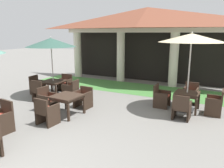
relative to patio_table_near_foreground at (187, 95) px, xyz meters
The scene contains 20 objects.
ground_plane 6.27m from the patio_table_near_foreground, 117.39° to the right, with size 60.00×60.00×0.00m, color gray.
background_pavilion 5.44m from the patio_table_near_foreground, 126.93° to the left, with size 10.58×2.51×4.22m.
lawn_strip 3.74m from the patio_table_near_foreground, 141.02° to the left, with size 12.38×2.44×0.01m, color #47843D.
patio_table_near_foreground is the anchor object (origin of this frame).
patio_umbrella_near_foreground 2.05m from the patio_table_near_foreground, 33.69° to the left, with size 2.33×2.33×2.92m.
patio_chair_near_foreground_south 1.00m from the patio_table_near_foreground, 91.02° to the right, with size 0.57×0.60×0.88m.
patio_chair_near_foreground_east 0.99m from the patio_table_near_foreground, ahead, with size 0.56×0.62×0.93m.
patio_chair_near_foreground_west 1.00m from the patio_table_near_foreground, behind, with size 0.57×0.61×0.89m.
patio_chair_near_foreground_north 0.99m from the patio_table_near_foreground, 88.98° to the left, with size 0.57×0.56×0.86m.
patio_table_mid_left 5.91m from the patio_table_near_foreground, behind, with size 1.04×1.04×0.70m.
patio_umbrella_mid_left 6.18m from the patio_table_near_foreground, behind, with size 2.23×2.23×2.71m.
patio_chair_mid_left_west 6.87m from the patio_table_near_foreground, behind, with size 0.56×0.65×0.87m.
patio_chair_mid_left_north 5.96m from the patio_table_near_foreground, behind, with size 0.66×0.55×0.83m.
patio_chair_mid_left_south 6.01m from the patio_table_near_foreground, 164.46° to the right, with size 0.59×0.54×0.94m.
patio_chair_mid_left_east 4.96m from the patio_table_near_foreground, behind, with size 0.62×0.63×0.82m.
patio_table_mid_right 4.43m from the patio_table_near_foreground, 147.21° to the right, with size 0.98×0.98×0.73m.
patio_chair_mid_right_west 5.25m from the patio_table_near_foreground, 153.40° to the right, with size 0.59×0.61×0.88m.
patio_chair_mid_right_north 3.95m from the patio_table_near_foreground, 158.57° to the right, with size 0.62×0.57×0.80m.
patio_chair_mid_right_south 5.06m from the patio_table_near_foreground, 138.31° to the right, with size 0.60×0.59×0.90m.
patio_chair_far_back_north 6.34m from the patio_table_near_foreground, 136.30° to the right, with size 0.65×0.60×0.93m.
Camera 1 is at (3.95, -2.82, 2.88)m, focal length 35.45 mm.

